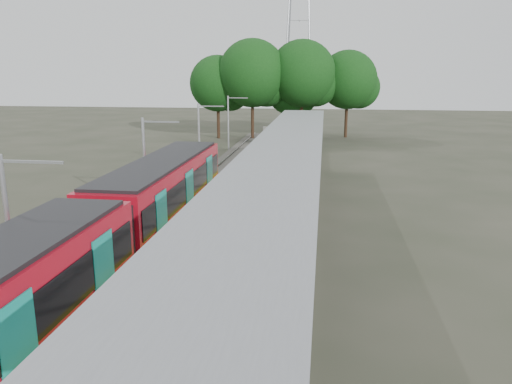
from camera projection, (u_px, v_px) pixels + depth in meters
The scene contains 13 objects.
trackbed at pixel (184, 210), 28.38m from camera, with size 3.00×70.00×0.24m, color #59544C.
platform at pixel (262, 206), 27.70m from camera, with size 6.00×50.00×1.00m, color gray.
tactile_strip at pixel (217, 196), 27.91m from camera, with size 0.60×50.00×0.02m, color yellow.
end_fence at pixel (292, 133), 51.46m from camera, with size 6.00×0.10×1.20m, color #9EA0A5.
train at pixel (101, 237), 17.74m from camera, with size 2.74×27.60×3.62m.
canopy at pixel (287, 152), 22.94m from camera, with size 3.27×38.00×3.66m.
tree_cluster at pixel (283, 78), 57.35m from camera, with size 21.68×11.02×11.38m.
catenary_masts at pixel (146, 164), 26.98m from camera, with size 2.08×48.16×5.40m.
bench_mid at pixel (302, 251), 18.03m from camera, with size 0.60×1.41×0.93m.
bench_far at pixel (311, 160), 36.09m from camera, with size 0.87×1.49×0.97m.
info_pillar_near at pixel (226, 362), 10.68m from camera, with size 0.39×0.39×1.74m.
info_pillar_far at pixel (300, 168), 31.51m from camera, with size 0.42×0.42×1.88m.
litter_bin at pixel (300, 186), 28.14m from camera, with size 0.48×0.48×0.98m, color #9EA0A5.
Camera 1 is at (3.27, -6.53, 7.83)m, focal length 35.00 mm.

